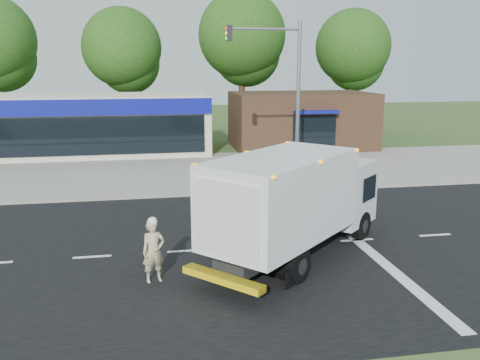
% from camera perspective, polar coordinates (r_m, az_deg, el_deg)
% --- Properties ---
extents(ground, '(120.00, 120.00, 0.00)m').
position_cam_1_polar(ground, '(17.50, 3.81, -7.37)').
color(ground, '#385123').
rests_on(ground, ground).
extents(road_asphalt, '(60.00, 14.00, 0.02)m').
position_cam_1_polar(road_asphalt, '(17.50, 3.81, -7.36)').
color(road_asphalt, black).
rests_on(road_asphalt, ground).
extents(sidewalk, '(60.00, 2.40, 0.12)m').
position_cam_1_polar(sidewalk, '(25.17, -0.67, -0.85)').
color(sidewalk, gray).
rests_on(sidewalk, ground).
extents(parking_apron, '(60.00, 9.00, 0.02)m').
position_cam_1_polar(parking_apron, '(30.78, -2.45, 1.60)').
color(parking_apron, gray).
rests_on(parking_apron, ground).
extents(lane_markings, '(55.20, 7.00, 0.01)m').
position_cam_1_polar(lane_markings, '(16.66, 9.50, -8.54)').
color(lane_markings, silver).
rests_on(lane_markings, road_asphalt).
extents(ems_box_truck, '(7.29, 7.07, 3.44)m').
position_cam_1_polar(ems_box_truck, '(15.94, 6.25, -1.97)').
color(ems_box_truck, black).
rests_on(ems_box_truck, ground).
extents(emergency_worker, '(0.75, 0.59, 1.92)m').
position_cam_1_polar(emergency_worker, '(14.63, -9.68, -7.78)').
color(emergency_worker, tan).
rests_on(emergency_worker, ground).
extents(retail_strip_mall, '(18.00, 6.20, 4.00)m').
position_cam_1_polar(retail_strip_mall, '(36.41, -18.05, 5.94)').
color(retail_strip_mall, '#BFB49E').
rests_on(retail_strip_mall, ground).
extents(brown_storefront, '(10.00, 6.70, 4.00)m').
position_cam_1_polar(brown_storefront, '(37.76, 6.92, 6.69)').
color(brown_storefront, '#382316').
rests_on(brown_storefront, ground).
extents(traffic_signal_pole, '(3.51, 0.25, 8.00)m').
position_cam_1_polar(traffic_signal_pole, '(24.39, 5.09, 10.22)').
color(traffic_signal_pole, gray).
rests_on(traffic_signal_pole, ground).
extents(background_trees, '(36.77, 7.39, 12.10)m').
position_cam_1_polar(background_trees, '(44.21, -6.23, 14.60)').
color(background_trees, '#332114').
rests_on(background_trees, ground).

